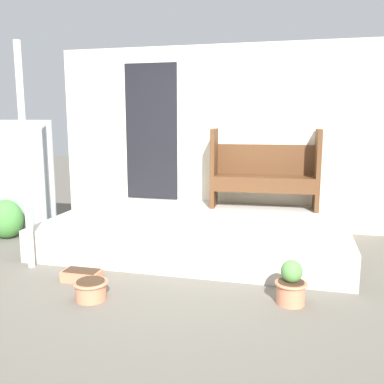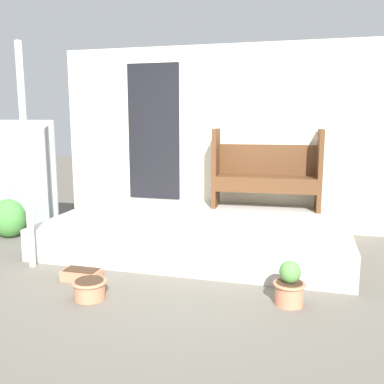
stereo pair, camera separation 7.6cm
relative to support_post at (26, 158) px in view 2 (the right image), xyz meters
name	(u,v)px [view 2 (the right image)]	position (x,y,z in m)	size (l,w,h in m)	color
ground_plane	(172,277)	(1.55, 0.09, -1.17)	(24.00, 24.00, 0.00)	#666056
porch_slab	(199,232)	(1.57, 1.17, -0.99)	(3.53, 2.15, 0.36)	beige
house_wall	(215,138)	(1.53, 2.27, 0.13)	(4.73, 0.08, 2.60)	beige
support_post	(26,158)	(0.00, 0.00, 0.00)	(0.07, 0.07, 2.35)	silver
bench	(266,170)	(2.30, 2.00, -0.28)	(1.46, 0.48, 1.08)	#54331C
flower_pot_middle	(90,288)	(1.02, -0.61, -1.08)	(0.31, 0.31, 0.18)	tan
flower_pot_right	(289,286)	(2.73, -0.26, -1.00)	(0.28, 0.28, 0.39)	tan
planter_box_rect	(82,275)	(0.72, -0.23, -1.12)	(0.37, 0.20, 0.11)	tan
shrub_by_fence	(9,218)	(-1.00, 0.91, -0.91)	(0.45, 0.41, 0.52)	#478C3D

